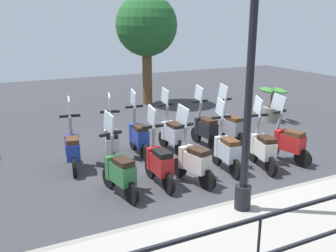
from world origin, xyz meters
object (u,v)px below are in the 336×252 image
Objects in this scene: scooter_near_3 at (193,160)px; scooter_far_0 at (230,126)px; scooter_far_3 at (139,136)px; scooter_far_2 at (172,133)px; scooter_near_1 at (263,147)px; potted_palm at (271,107)px; lamp_post_near at (249,88)px; tree_distant at (147,26)px; scooter_near_4 at (159,162)px; scooter_near_0 at (288,142)px; scooter_far_5 at (73,148)px; scooter_near_5 at (119,171)px; scooter_far_4 at (112,143)px; scooter_far_1 at (205,128)px; scooter_near_2 at (226,150)px.

scooter_near_3 is 2.67m from scooter_far_0.
scooter_far_2 is at bearing -97.59° from scooter_far_3.
scooter_near_1 and scooter_near_3 have the same top height.
scooter_near_3 reaches higher than potted_palm.
scooter_near_1 is at bearing -47.63° from lamp_post_near.
tree_distant is 2.64× the size of scooter_near_4.
scooter_far_0 is (1.63, 0.43, 0.00)m from scooter_near_0.
tree_distant is 7.08m from scooter_far_5.
scooter_near_5 is 1.71m from scooter_far_5.
scooter_near_0 and scooter_near_5 have the same top height.
lamp_post_near is 4.11m from scooter_far_0.
lamp_post_near is 3.83m from scooter_far_4.
scooter_near_1 is 1.00× the size of scooter_far_3.
scooter_near_1 is at bearing -95.18° from scooter_near_4.
scooter_near_0 is at bearing -134.22° from scooter_far_2.
scooter_near_3 is (-0.01, 1.73, 0.00)m from scooter_near_1.
scooter_near_0 is at bearing 144.68° from potted_palm.
potted_palm is 5.47m from scooter_near_3.
scooter_near_0 is 1.00× the size of scooter_far_4.
scooter_far_1 and scooter_far_4 have the same top height.
lamp_post_near reaches higher than scooter_near_5.
potted_palm is 4.14m from scooter_near_1.
scooter_far_0 is at bearing -61.66° from scooter_near_4.
tree_distant is 2.64× the size of scooter_far_2.
scooter_near_2 is 1.00× the size of scooter_far_5.
scooter_near_5 is at bearing 115.52° from potted_palm.
scooter_far_2 is 1.55m from scooter_far_4.
scooter_far_3 is at bearing -41.78° from scooter_near_5.
scooter_near_4 is (-6.87, 2.68, -2.41)m from tree_distant.
scooter_near_1 is at bearing 163.89° from scooter_far_0.
scooter_near_0 is 1.00× the size of scooter_far_0.
potted_palm is 5.93m from scooter_near_4.
scooter_far_5 is at bearing 67.61° from scooter_near_2.
tree_distant is 3.83× the size of potted_palm.
scooter_near_2 is 2.18m from scooter_far_3.
scooter_near_5 is 1.00× the size of scooter_far_0.
lamp_post_near is 2.24m from scooter_near_3.
scooter_near_4 is 2.58m from scooter_far_1.
scooter_near_5 is (-0.09, 0.84, 0.00)m from scooter_near_4.
scooter_near_0 and scooter_near_1 have the same top height.
scooter_near_3 is 1.00× the size of scooter_near_4.
scooter_near_1 is at bearing -171.15° from scooter_far_1.
scooter_near_2 is at bearing -89.69° from scooter_near_3.
tree_distant is (8.57, -1.96, 0.74)m from lamp_post_near.
scooter_near_0 is (1.56, -2.42, -1.66)m from lamp_post_near.
scooter_near_3 is 2.06m from scooter_far_4.
tree_distant is at bearing -20.21° from scooter_far_2.
scooter_far_3 is 1.00× the size of scooter_far_5.
scooter_near_0 is at bearing -121.19° from scooter_far_3.
scooter_far_1 is 1.00× the size of scooter_far_4.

